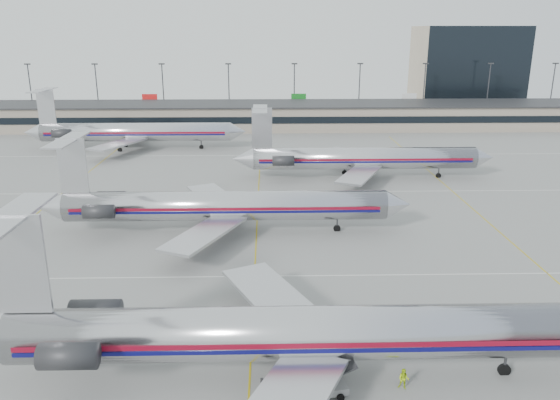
{
  "coord_description": "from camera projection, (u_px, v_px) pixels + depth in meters",
  "views": [
    {
      "loc": [
        1.36,
        -40.41,
        23.8
      ],
      "look_at": [
        2.86,
        21.48,
        4.5
      ],
      "focal_mm": 35.0,
      "sensor_mm": 36.0,
      "label": 1
    }
  ],
  "objects": [
    {
      "name": "ground",
      "position": [
        252.0,
        328.0,
        45.62
      ],
      "size": [
        260.0,
        260.0,
        0.0
      ],
      "primitive_type": "plane",
      "color": "gray",
      "rests_on": "ground"
    },
    {
      "name": "apron_markings",
      "position": [
        255.0,
        276.0,
        55.16
      ],
      "size": [
        160.0,
        0.15,
        0.02
      ],
      "primitive_type": "cube",
      "color": "silver",
      "rests_on": "ground"
    },
    {
      "name": "terminal",
      "position": [
        261.0,
        115.0,
        138.18
      ],
      "size": [
        162.0,
        17.0,
        6.25
      ],
      "color": "gray",
      "rests_on": "ground"
    },
    {
      "name": "light_mast_row",
      "position": [
        262.0,
        88.0,
        149.95
      ],
      "size": [
        163.6,
        0.4,
        15.28
      ],
      "color": "#38383D",
      "rests_on": "ground"
    },
    {
      "name": "distant_building",
      "position": [
        466.0,
        69.0,
        165.5
      ],
      "size": [
        30.0,
        20.0,
        25.0
      ],
      "primitive_type": "cube",
      "color": "tan",
      "rests_on": "ground"
    },
    {
      "name": "jet_foreground",
      "position": [
        292.0,
        332.0,
        38.02
      ],
      "size": [
        48.11,
        28.33,
        12.59
      ],
      "color": "silver",
      "rests_on": "ground"
    },
    {
      "name": "jet_second_row",
      "position": [
        218.0,
        205.0,
        66.24
      ],
      "size": [
        45.48,
        26.78,
        11.9
      ],
      "color": "silver",
      "rests_on": "ground"
    },
    {
      "name": "jet_third_row",
      "position": [
        359.0,
        158.0,
        90.81
      ],
      "size": [
        43.66,
        26.86,
        11.94
      ],
      "color": "silver",
      "rests_on": "ground"
    },
    {
      "name": "jet_back_row",
      "position": [
        132.0,
        132.0,
        113.18
      ],
      "size": [
        45.91,
        28.24,
        12.55
      ],
      "color": "silver",
      "rests_on": "ground"
    },
    {
      "name": "belt_loader",
      "position": [
        322.0,
        388.0,
        36.96
      ],
      "size": [
        4.44,
        2.03,
        2.28
      ],
      "rotation": [
        0.0,
        0.0,
        0.2
      ],
      "color": "gray",
      "rests_on": "ground"
    },
    {
      "name": "ramp_worker_near",
      "position": [
        295.0,
        370.0,
        38.49
      ],
      "size": [
        0.75,
        0.76,
        1.77
      ],
      "primitive_type": "imported",
      "rotation": [
        0.0,
        0.0,
        0.81
      ],
      "color": "#B0E415",
      "rests_on": "ground"
    },
    {
      "name": "ramp_worker_far",
      "position": [
        404.0,
        379.0,
        37.67
      ],
      "size": [
        0.91,
        0.82,
        1.53
      ],
      "primitive_type": "imported",
      "rotation": [
        0.0,
        0.0,
        -0.4
      ],
      "color": "#BDE615",
      "rests_on": "ground"
    }
  ]
}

